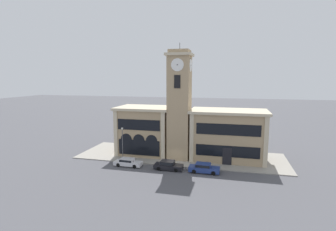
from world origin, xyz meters
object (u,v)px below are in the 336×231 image
Objects in this scene: street_lamp at (122,139)px; parked_car_near at (128,162)px; parked_car_mid at (168,165)px; parked_car_far at (204,168)px.

parked_car_near is at bearing -48.61° from street_lamp.
parked_car_mid is at bearing 1.02° from parked_car_near.
parked_car_mid reaches higher than parked_car_near.
parked_car_near is 12.61m from parked_car_far.
street_lamp is (-8.65, 1.98, 3.28)m from parked_car_mid.
parked_car_mid is (6.91, 0.00, 0.06)m from parked_car_near.
street_lamp reaches higher than parked_car_far.
street_lamp is (-14.35, 1.98, 3.26)m from parked_car_far.
parked_car_near is 0.98× the size of parked_car_far.
parked_car_mid is at bearing -12.87° from street_lamp.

